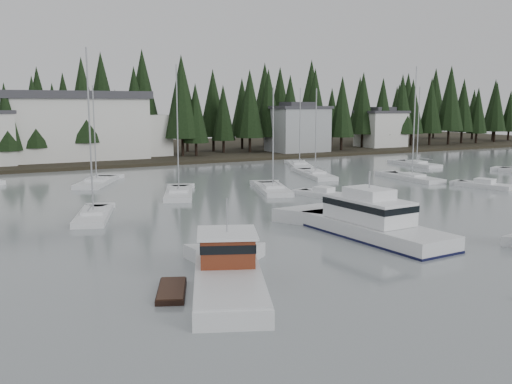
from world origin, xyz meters
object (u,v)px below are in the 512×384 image
sailboat_4 (315,176)px  sailboat_10 (94,218)px  harbor_inn (81,126)px  lobster_boat_brown (226,278)px  house_east_b (381,128)px  runabout_2 (485,186)px  sailboat_2 (97,184)px  cabin_cruiser_center (372,226)px  sailboat_9 (179,195)px  sailboat_0 (412,179)px  sailboat_7 (273,191)px  house_east_a (297,128)px  sailboat_6 (299,166)px  runabout_1 (324,195)px  sailboat_3 (417,165)px

sailboat_4 → sailboat_10: size_ratio=0.83×
harbor_inn → lobster_boat_brown: size_ratio=2.73×
lobster_boat_brown → sailboat_10: size_ratio=0.75×
house_east_b → runabout_2: bearing=-118.6°
sailboat_2 → sailboat_10: bearing=-164.6°
cabin_cruiser_center → sailboat_2: size_ratio=1.05×
sailboat_4 → harbor_inn: bearing=50.4°
lobster_boat_brown → sailboat_4: 46.99m
lobster_boat_brown → sailboat_2: size_ratio=0.90×
cabin_cruiser_center → harbor_inn: bearing=3.2°
cabin_cruiser_center → sailboat_4: (15.98, 30.59, -0.75)m
house_east_b → lobster_boat_brown: (-68.14, -67.64, -3.82)m
sailboat_9 → sailboat_10: size_ratio=0.96×
runabout_2 → cabin_cruiser_center: bearing=98.6°
sailboat_0 → sailboat_10: bearing=103.2°
sailboat_7 → house_east_b: bearing=-31.3°
sailboat_0 → house_east_b: bearing=-31.2°
sailboat_9 → house_east_a: bearing=-23.6°
house_east_b → runabout_2: size_ratio=1.45×
sailboat_6 → harbor_inn: bearing=73.8°
sailboat_2 → sailboat_10: (-4.99, -20.59, 0.04)m
harbor_inn → sailboat_6: sailboat_6 is taller
harbor_inn → sailboat_0: 53.31m
house_east_a → harbor_inn: (-38.96, 4.34, 0.87)m
runabout_1 → runabout_2: 20.14m
sailboat_0 → sailboat_4: 12.27m
sailboat_10 → runabout_1: size_ratio=2.38×
sailboat_6 → sailboat_10: size_ratio=0.85×
sailboat_2 → sailboat_3: sailboat_3 is taller
house_east_a → sailboat_3: (5.05, -26.22, -4.84)m
sailboat_3 → sailboat_6: sailboat_3 is taller
sailboat_10 → runabout_2: (43.15, -3.13, 0.03)m
sailboat_0 → runabout_2: 9.40m
sailboat_7 → runabout_1: size_ratio=1.93×
sailboat_9 → sailboat_2: bearing=45.9°
sailboat_7 → house_east_a: bearing=-16.1°
house_east_a → sailboat_0: sailboat_0 is taller
house_east_a → sailboat_6: 22.87m
house_east_a → runabout_2: bearing=-95.9°
lobster_boat_brown → sailboat_10: bearing=28.4°
cabin_cruiser_center → runabout_1: size_ratio=2.10×
sailboat_0 → sailboat_6: (-4.48, 19.07, -0.02)m
sailboat_0 → sailboat_9: (-30.31, 1.95, -0.00)m
lobster_boat_brown → sailboat_0: bearing=-31.3°
lobster_boat_brown → sailboat_4: bearing=-16.4°
sailboat_4 → runabout_2: (11.16, -17.64, 0.08)m
cabin_cruiser_center → sailboat_7: bearing=-14.6°
cabin_cruiser_center → runabout_1: cabin_cruiser_center is taller
sailboat_0 → house_east_a: bearing=-5.9°
sailboat_3 → sailboat_7: bearing=115.3°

